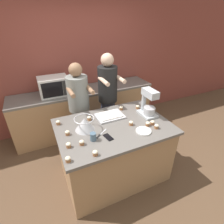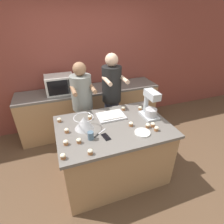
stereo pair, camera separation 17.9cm
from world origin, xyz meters
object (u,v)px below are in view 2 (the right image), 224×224
object	(u,v)px
small_plate	(142,133)
cupcake_9	(153,125)
stand_mixer	(150,106)
cupcake_4	(66,142)
person_right	(112,100)
baking_tray	(111,116)
mixing_bowl	(84,122)
cell_phone	(106,137)
cupcake_8	(156,129)
cupcake_1	(79,141)
cupcake_5	(63,156)
person_left	(83,107)
cupcake_11	(90,152)
cupcake_2	(123,108)
cupcake_10	(67,130)
cupcake_6	(59,120)
cupcake_3	(148,126)
cupcake_7	(140,108)
knife	(99,133)
microwave_oven	(60,84)
cupcake_12	(131,124)
cupcake_0	(90,117)
drinking_glass	(91,136)

from	to	relation	value
small_plate	cupcake_9	distance (m)	0.22
stand_mixer	cupcake_4	distance (m)	1.26
person_right	baking_tray	distance (m)	0.60
mixing_bowl	cell_phone	distance (m)	0.36
stand_mixer	cupcake_8	size ratio (longest dim) A/B	6.57
cupcake_1	cupcake_9	size ratio (longest dim) A/B	1.00
cupcake_5	cupcake_1	bearing A→B (deg)	44.20
cupcake_9	small_plate	bearing A→B (deg)	-156.63
mixing_bowl	cupcake_9	xyz separation A→B (m)	(0.87, -0.27, -0.06)
person_left	cupcake_11	world-z (taller)	person_left
cupcake_2	cupcake_11	xyz separation A→B (m)	(-0.72, -0.78, 0.00)
small_plate	cupcake_10	distance (m)	0.96
cupcake_2	cupcake_6	xyz separation A→B (m)	(-0.97, -0.01, 0.00)
cell_phone	cupcake_11	distance (m)	0.34
cupcake_1	cupcake_3	size ratio (longest dim) A/B	1.00
cupcake_7	cupcake_10	distance (m)	1.18
baking_tray	cupcake_8	world-z (taller)	cupcake_8
cupcake_1	knife	bearing A→B (deg)	18.88
person_left	cupcake_9	xyz separation A→B (m)	(0.75, -0.99, 0.10)
microwave_oven	cupcake_5	size ratio (longest dim) A/B	8.33
cupcake_10	cupcake_11	xyz separation A→B (m)	(0.19, -0.48, 0.00)
stand_mixer	cupcake_7	xyz separation A→B (m)	(-0.03, 0.22, -0.15)
stand_mixer	small_plate	world-z (taller)	stand_mixer
cupcake_2	cupcake_8	world-z (taller)	same
cupcake_2	cupcake_6	bearing A→B (deg)	-179.35
microwave_oven	knife	bearing A→B (deg)	-77.62
person_right	cupcake_11	bearing A→B (deg)	-119.22
cupcake_3	cupcake_9	distance (m)	0.07
knife	cupcake_8	xyz separation A→B (m)	(0.71, -0.19, 0.03)
stand_mixer	knife	distance (m)	0.84
cupcake_5	cupcake_9	size ratio (longest dim) A/B	1.00
cupcake_11	cupcake_5	bearing A→B (deg)	173.89
microwave_oven	cupcake_5	world-z (taller)	microwave_oven
cupcake_5	cupcake_11	bearing A→B (deg)	-6.11
cupcake_7	cupcake_9	bearing A→B (deg)	-97.33
microwave_oven	cupcake_7	bearing A→B (deg)	-44.86
baking_tray	cupcake_6	xyz separation A→B (m)	(-0.72, 0.11, 0.01)
microwave_oven	cupcake_12	world-z (taller)	microwave_oven
person_right	cupcake_2	xyz separation A→B (m)	(0.04, -0.43, 0.04)
cupcake_0	cupcake_4	bearing A→B (deg)	-130.98
cell_phone	cupcake_12	size ratio (longest dim) A/B	2.51
cupcake_8	cupcake_12	xyz separation A→B (m)	(-0.26, 0.21, 0.00)
baking_tray	drinking_glass	bearing A→B (deg)	-134.61
stand_mixer	baking_tray	world-z (taller)	stand_mixer
cupcake_0	cupcake_4	distance (m)	0.60
cupcake_0	cupcake_10	size ratio (longest dim) A/B	1.00
cupcake_5	cupcake_2	bearing A→B (deg)	36.91
stand_mixer	cupcake_2	distance (m)	0.44
person_right	microwave_oven	bearing A→B (deg)	144.38
cupcake_0	cupcake_2	distance (m)	0.56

